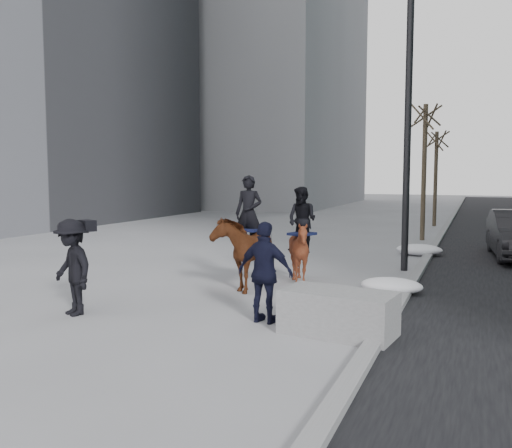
% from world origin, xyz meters
% --- Properties ---
extents(ground, '(120.00, 120.00, 0.00)m').
position_xyz_m(ground, '(0.00, 0.00, 0.00)').
color(ground, gray).
rests_on(ground, ground).
extents(curb, '(0.25, 90.00, 0.12)m').
position_xyz_m(curb, '(3.00, 10.00, 0.06)').
color(curb, gray).
rests_on(curb, ground).
extents(planter, '(1.89, 1.13, 0.71)m').
position_xyz_m(planter, '(2.35, -1.08, 0.36)').
color(planter, gray).
rests_on(planter, ground).
extents(tree_near, '(1.20, 1.20, 5.78)m').
position_xyz_m(tree_near, '(2.40, 12.35, 2.89)').
color(tree_near, '#3B2D23').
rests_on(tree_near, ground).
extents(tree_far, '(1.20, 1.20, 5.12)m').
position_xyz_m(tree_far, '(2.40, 18.50, 2.56)').
color(tree_far, '#34291F').
rests_on(tree_far, ground).
extents(mounted_left, '(0.91, 1.97, 2.53)m').
position_xyz_m(mounted_left, '(-0.43, 1.69, 0.94)').
color(mounted_left, '#4B220F').
rests_on(mounted_left, ground).
extents(mounted_right, '(1.55, 1.65, 2.27)m').
position_xyz_m(mounted_right, '(0.57, 2.52, 0.91)').
color(mounted_right, '#4C190F').
rests_on(mounted_right, ground).
extents(feeder, '(1.07, 0.91, 1.75)m').
position_xyz_m(feeder, '(1.02, -0.87, 0.88)').
color(feeder, black).
rests_on(feeder, ground).
extents(camera_crew, '(1.30, 1.06, 1.75)m').
position_xyz_m(camera_crew, '(-2.41, -1.71, 0.89)').
color(camera_crew, black).
rests_on(camera_crew, ground).
extents(lamppost, '(0.25, 0.80, 9.09)m').
position_xyz_m(lamppost, '(2.60, 5.29, 4.99)').
color(lamppost, black).
rests_on(lamppost, ground).
extents(snow_piles, '(1.41, 6.73, 0.36)m').
position_xyz_m(snow_piles, '(2.70, 5.55, 0.17)').
color(snow_piles, white).
rests_on(snow_piles, ground).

